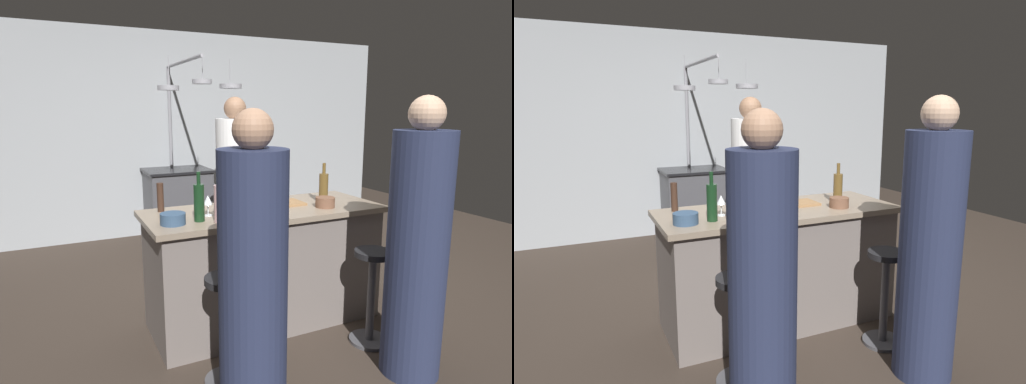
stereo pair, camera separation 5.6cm
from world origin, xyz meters
The scene contains 21 objects.
ground_plane centered at (0.00, 0.00, 0.00)m, with size 9.00×9.00×0.00m, color #382D26.
back_wall centered at (0.00, 2.85, 1.30)m, with size 6.40×0.16×2.60m, color #9EA3A8.
kitchen_island centered at (0.00, 0.00, 0.45)m, with size 1.80×0.72×0.90m.
stove_range centered at (0.00, 2.45, 0.45)m, with size 0.80×0.64×0.89m.
chef centered at (0.16, 0.94, 0.81)m, with size 0.37×0.37×1.75m.
bar_stool_left centered at (-0.56, -0.62, 0.38)m, with size 0.28×0.28×0.68m.
guest_left centered at (-0.57, -1.00, 0.76)m, with size 0.35×0.35×1.64m.
bar_stool_right centered at (0.53, -0.62, 0.38)m, with size 0.28×0.28×0.68m.
guest_right centered at (0.52, -1.00, 0.80)m, with size 0.36×0.36×1.71m.
overhead_pot_rack centered at (0.03, 1.99, 1.64)m, with size 0.88×1.35×2.17m.
potted_plant centered at (1.68, 1.59, 0.30)m, with size 0.36×0.36×0.52m.
cutting_board centered at (0.19, 0.06, 0.91)m, with size 0.32×0.22×0.02m, color #997047.
pepper_mill centered at (-0.73, 0.24, 1.01)m, with size 0.05×0.05×0.21m, color #382319.
wine_bottle_amber centered at (0.52, -0.01, 1.02)m, with size 0.07×0.07×0.32m.
wine_bottle_rose centered at (-0.45, -0.22, 1.03)m, with size 0.07×0.07×0.33m.
wine_bottle_red centered at (-0.56, -0.14, 1.03)m, with size 0.07×0.07×0.33m.
wine_glass_near_right_guest centered at (-0.17, 0.11, 1.01)m, with size 0.07×0.07×0.15m.
wine_glass_near_left_guest centered at (-0.46, -0.03, 1.01)m, with size 0.07×0.07×0.15m.
mixing_bowl_wooden centered at (0.44, -0.16, 0.94)m, with size 0.15×0.15×0.08m, color brown.
mixing_bowl_steel centered at (-0.15, -0.07, 0.94)m, with size 0.18×0.18×0.07m, color #B7B7BC.
mixing_bowl_blue centered at (-0.74, -0.15, 0.94)m, with size 0.17×0.17×0.07m, color #334C6B.
Camera 1 is at (-1.42, -2.82, 1.64)m, focal length 30.28 mm.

